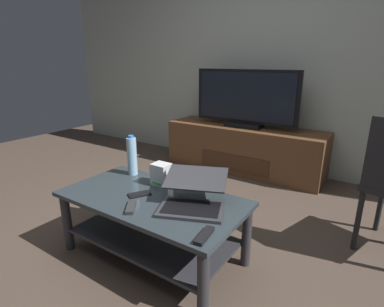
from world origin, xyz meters
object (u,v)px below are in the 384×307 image
at_px(soundbar_remote, 131,207).
at_px(water_bottle_near, 132,156).
at_px(coffee_table, 152,216).
at_px(television, 245,100).
at_px(laptop, 193,196).
at_px(cell_phone, 140,194).
at_px(media_cabinet, 243,148).
at_px(tv_remote, 204,236).
at_px(router_box, 161,174).

bearing_deg(soundbar_remote, water_bottle_near, 96.35).
relative_size(coffee_table, soundbar_remote, 7.37).
distance_m(television, laptop, 1.88).
relative_size(television, laptop, 2.35).
height_order(laptop, cell_phone, laptop).
distance_m(television, soundbar_remote, 2.06).
relative_size(media_cabinet, tv_remote, 11.39).
height_order(water_bottle_near, soundbar_remote, water_bottle_near).
bearing_deg(laptop, cell_phone, -169.55).
xyz_separation_m(media_cabinet, television, (-0.00, -0.02, 0.57)).
distance_m(media_cabinet, cell_phone, 1.89).
relative_size(laptop, tv_remote, 3.19).
bearing_deg(media_cabinet, soundbar_remote, -84.10).
height_order(media_cabinet, laptop, laptop).
distance_m(media_cabinet, laptop, 1.89).
distance_m(coffee_table, tv_remote, 0.57).
height_order(coffee_table, tv_remote, tv_remote).
bearing_deg(media_cabinet, tv_remote, -70.75).
bearing_deg(cell_phone, coffee_table, 44.42).
bearing_deg(laptop, media_cabinet, 105.17).
relative_size(television, router_box, 8.01).
xyz_separation_m(coffee_table, water_bottle_near, (-0.38, 0.22, 0.28)).
distance_m(laptop, water_bottle_near, 0.69).
relative_size(media_cabinet, router_box, 12.19).
bearing_deg(router_box, laptop, -21.86).
bearing_deg(router_box, coffee_table, -68.66).
distance_m(coffee_table, water_bottle_near, 0.52).
distance_m(router_box, soundbar_remote, 0.39).
bearing_deg(tv_remote, cell_phone, 155.48).
height_order(cell_phone, soundbar_remote, soundbar_remote).
xyz_separation_m(router_box, tv_remote, (0.58, -0.39, -0.06)).
relative_size(media_cabinet, television, 1.52).
bearing_deg(laptop, router_box, 158.14).
distance_m(laptop, cell_phone, 0.37).
bearing_deg(coffee_table, water_bottle_near, 149.47).
distance_m(coffee_table, media_cabinet, 1.87).
bearing_deg(television, laptop, -74.65).
bearing_deg(router_box, tv_remote, -33.80).
relative_size(coffee_table, cell_phone, 8.42).
distance_m(laptop, soundbar_remote, 0.37).
bearing_deg(tv_remote, soundbar_remote, 170.51).
xyz_separation_m(water_bottle_near, soundbar_remote, (0.38, -0.41, -0.13)).
xyz_separation_m(router_box, cell_phone, (-0.01, -0.21, -0.07)).
xyz_separation_m(cell_phone, soundbar_remote, (0.08, -0.16, 0.01)).
distance_m(coffee_table, router_box, 0.29).
bearing_deg(water_bottle_near, soundbar_remote, -46.94).
distance_m(media_cabinet, router_box, 1.69).
relative_size(media_cabinet, soundbar_remote, 11.39).
relative_size(media_cabinet, water_bottle_near, 6.09).
distance_m(television, router_box, 1.68).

